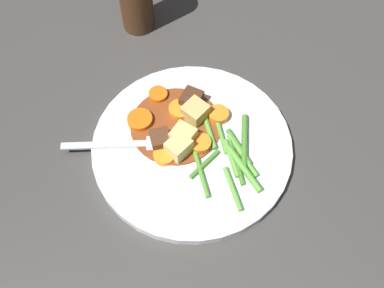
# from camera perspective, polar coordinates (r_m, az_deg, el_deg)

# --- Properties ---
(ground_plane) EXTENTS (3.00, 3.00, 0.00)m
(ground_plane) POSITION_cam_1_polar(r_m,az_deg,el_deg) (0.62, -0.00, -0.67)
(ground_plane) COLOR #423F3D
(dinner_plate) EXTENTS (0.27, 0.27, 0.01)m
(dinner_plate) POSITION_cam_1_polar(r_m,az_deg,el_deg) (0.62, -0.00, -0.34)
(dinner_plate) COLOR white
(dinner_plate) RESTS_ON ground_plane
(stew_sauce) EXTENTS (0.13, 0.13, 0.00)m
(stew_sauce) POSITION_cam_1_polar(r_m,az_deg,el_deg) (0.63, -1.76, 2.58)
(stew_sauce) COLOR brown
(stew_sauce) RESTS_ON dinner_plate
(carrot_slice_0) EXTENTS (0.03, 0.03, 0.01)m
(carrot_slice_0) POSITION_cam_1_polar(r_m,az_deg,el_deg) (0.60, -3.51, -1.42)
(carrot_slice_0) COLOR orange
(carrot_slice_0) RESTS_ON dinner_plate
(carrot_slice_1) EXTENTS (0.04, 0.04, 0.01)m
(carrot_slice_1) POSITION_cam_1_polar(r_m,az_deg,el_deg) (0.65, -4.28, 6.21)
(carrot_slice_1) COLOR orange
(carrot_slice_1) RESTS_ON dinner_plate
(carrot_slice_2) EXTENTS (0.04, 0.04, 0.01)m
(carrot_slice_2) POSITION_cam_1_polar(r_m,az_deg,el_deg) (0.63, 3.37, 3.71)
(carrot_slice_2) COLOR orange
(carrot_slice_2) RESTS_ON dinner_plate
(carrot_slice_3) EXTENTS (0.04, 0.04, 0.01)m
(carrot_slice_3) POSITION_cam_1_polar(r_m,az_deg,el_deg) (0.63, -6.58, 3.01)
(carrot_slice_3) COLOR orange
(carrot_slice_3) RESTS_ON dinner_plate
(carrot_slice_4) EXTENTS (0.04, 0.04, 0.01)m
(carrot_slice_4) POSITION_cam_1_polar(r_m,az_deg,el_deg) (0.63, -1.52, 4.29)
(carrot_slice_4) COLOR orange
(carrot_slice_4) RESTS_ON dinner_plate
(carrot_slice_5) EXTENTS (0.04, 0.04, 0.01)m
(carrot_slice_5) POSITION_cam_1_polar(r_m,az_deg,el_deg) (0.60, 1.07, 0.03)
(carrot_slice_5) COLOR orange
(carrot_slice_5) RESTS_ON dinner_plate
(potato_chunk_0) EXTENTS (0.03, 0.03, 0.03)m
(potato_chunk_0) POSITION_cam_1_polar(r_m,az_deg,el_deg) (0.59, -1.63, -0.51)
(potato_chunk_0) COLOR #E5CC7A
(potato_chunk_0) RESTS_ON dinner_plate
(potato_chunk_1) EXTENTS (0.04, 0.04, 0.03)m
(potato_chunk_1) POSITION_cam_1_polar(r_m,az_deg,el_deg) (0.60, -1.12, 0.90)
(potato_chunk_1) COLOR #E5CC7A
(potato_chunk_1) RESTS_ON dinner_plate
(potato_chunk_2) EXTENTS (0.04, 0.04, 0.02)m
(potato_chunk_2) POSITION_cam_1_polar(r_m,az_deg,el_deg) (0.62, 0.42, 4.05)
(potato_chunk_2) COLOR #DBBC6B
(potato_chunk_2) RESTS_ON dinner_plate
(meat_chunk_0) EXTENTS (0.04, 0.04, 0.02)m
(meat_chunk_0) POSITION_cam_1_polar(r_m,az_deg,el_deg) (0.64, -0.07, 5.56)
(meat_chunk_0) COLOR #4C2B19
(meat_chunk_0) RESTS_ON dinner_plate
(meat_chunk_1) EXTENTS (0.03, 0.03, 0.02)m
(meat_chunk_1) POSITION_cam_1_polar(r_m,az_deg,el_deg) (0.60, -4.00, 0.53)
(meat_chunk_1) COLOR #56331E
(meat_chunk_1) RESTS_ON dinner_plate
(green_bean_0) EXTENTS (0.06, 0.03, 0.01)m
(green_bean_0) POSITION_cam_1_polar(r_m,az_deg,el_deg) (0.60, 5.63, -2.28)
(green_bean_0) COLOR #4C8E33
(green_bean_0) RESTS_ON dinner_plate
(green_bean_1) EXTENTS (0.01, 0.05, 0.01)m
(green_bean_1) POSITION_cam_1_polar(r_m,az_deg,el_deg) (0.59, 1.58, -2.54)
(green_bean_1) COLOR #4C8E33
(green_bean_1) RESTS_ON dinner_plate
(green_bean_2) EXTENTS (0.06, 0.03, 0.01)m
(green_bean_2) POSITION_cam_1_polar(r_m,az_deg,el_deg) (0.58, 5.29, -5.55)
(green_bean_2) COLOR #66AD42
(green_bean_2) RESTS_ON dinner_plate
(green_bean_3) EXTENTS (0.07, 0.06, 0.01)m
(green_bean_3) POSITION_cam_1_polar(r_m,az_deg,el_deg) (0.61, 6.65, 0.42)
(green_bean_3) COLOR #4C8E33
(green_bean_3) RESTS_ON dinner_plate
(green_bean_4) EXTENTS (0.05, 0.03, 0.01)m
(green_bean_4) POSITION_cam_1_polar(r_m,az_deg,el_deg) (0.60, 5.02, -1.79)
(green_bean_4) COLOR #66AD42
(green_bean_4) RESTS_ON dinner_plate
(green_bean_5) EXTENTS (0.08, 0.04, 0.01)m
(green_bean_5) POSITION_cam_1_polar(r_m,az_deg,el_deg) (0.59, 1.05, -3.30)
(green_bean_5) COLOR #599E38
(green_bean_5) RESTS_ON dinner_plate
(green_bean_6) EXTENTS (0.07, 0.04, 0.01)m
(green_bean_6) POSITION_cam_1_polar(r_m,az_deg,el_deg) (0.62, 3.57, 1.68)
(green_bean_6) COLOR #66AD42
(green_bean_6) RESTS_ON dinner_plate
(green_bean_7) EXTENTS (0.07, 0.03, 0.01)m
(green_bean_7) POSITION_cam_1_polar(r_m,az_deg,el_deg) (0.62, 2.07, 2.05)
(green_bean_7) COLOR #66AD42
(green_bean_7) RESTS_ON dinner_plate
(green_bean_8) EXTENTS (0.06, 0.02, 0.01)m
(green_bean_8) POSITION_cam_1_polar(r_m,az_deg,el_deg) (0.61, 5.96, -0.36)
(green_bean_8) COLOR #4C8E33
(green_bean_8) RESTS_ON dinner_plate
(green_bean_9) EXTENTS (0.07, 0.02, 0.01)m
(green_bean_9) POSITION_cam_1_polar(r_m,az_deg,el_deg) (0.60, 6.40, -1.39)
(green_bean_9) COLOR #66AD42
(green_bean_9) RESTS_ON dinner_plate
(green_bean_10) EXTENTS (0.07, 0.02, 0.01)m
(green_bean_10) POSITION_cam_1_polar(r_m,az_deg,el_deg) (0.59, 6.61, -3.13)
(green_bean_10) COLOR #66AD42
(green_bean_10) RESTS_ON dinner_plate
(fork) EXTENTS (0.11, 0.15, 0.00)m
(fork) POSITION_cam_1_polar(r_m,az_deg,el_deg) (0.61, -7.75, -0.03)
(fork) COLOR silver
(fork) RESTS_ON dinner_plate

